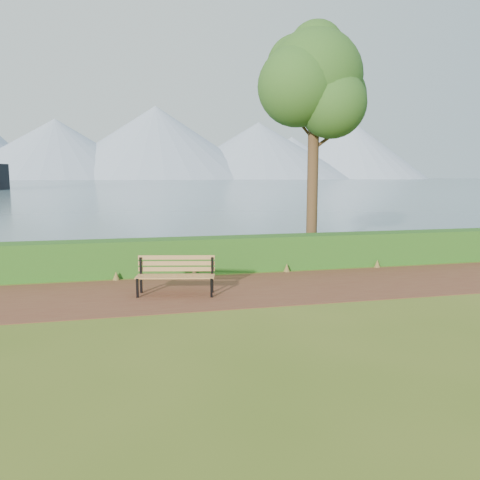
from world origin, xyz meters
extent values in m
plane|color=#4A611B|center=(0.00, 0.00, 0.00)|extent=(140.00, 140.00, 0.00)
cube|color=brown|center=(0.00, 0.30, 0.01)|extent=(40.00, 3.40, 0.01)
cube|color=#194513|center=(0.00, 2.60, 0.50)|extent=(32.00, 0.85, 1.00)
cube|color=#45616F|center=(0.00, 260.00, 0.01)|extent=(700.00, 510.00, 0.00)
cone|color=#8597B2|center=(-60.00, 395.00, 24.00)|extent=(160.00, 160.00, 48.00)
cone|color=#8597B2|center=(20.00, 405.00, 31.00)|extent=(190.00, 190.00, 62.00)
cone|color=#8597B2|center=(110.00, 400.00, 25.00)|extent=(170.00, 170.00, 50.00)
cone|color=#8597B2|center=(200.00, 410.00, 29.00)|extent=(150.00, 150.00, 58.00)
cone|color=#8597B2|center=(-10.00, 430.00, 17.50)|extent=(120.00, 120.00, 35.00)
cone|color=#8597B2|center=(150.00, 425.00, 20.00)|extent=(130.00, 130.00, 40.00)
cube|color=black|center=(-2.67, 0.04, 0.23)|extent=(0.06, 0.07, 0.45)
cube|color=black|center=(-2.58, 0.48, 0.43)|extent=(0.06, 0.07, 0.87)
cube|color=black|center=(-2.62, 0.26, 0.42)|extent=(0.16, 0.52, 0.05)
cube|color=black|center=(-1.02, -0.32, 0.23)|extent=(0.06, 0.07, 0.45)
cube|color=black|center=(-0.92, 0.11, 0.43)|extent=(0.06, 0.07, 0.87)
cube|color=black|center=(-0.97, -0.10, 0.42)|extent=(0.16, 0.52, 0.05)
cube|color=olive|center=(-1.84, -0.11, 0.45)|extent=(1.79, 0.48, 0.04)
cube|color=olive|center=(-1.81, 0.02, 0.45)|extent=(1.79, 0.48, 0.04)
cube|color=olive|center=(-1.78, 0.14, 0.45)|extent=(1.79, 0.48, 0.04)
cube|color=olive|center=(-1.76, 0.27, 0.45)|extent=(1.79, 0.48, 0.04)
cube|color=olive|center=(-1.74, 0.32, 0.57)|extent=(1.78, 0.43, 0.10)
cube|color=olive|center=(-1.74, 0.32, 0.71)|extent=(1.78, 0.43, 0.10)
cube|color=olive|center=(-1.74, 0.32, 0.86)|extent=(1.78, 0.43, 0.10)
cylinder|color=#3D2919|center=(3.08, 3.88, 3.21)|extent=(0.36, 0.36, 6.41)
sphere|color=#204E1A|center=(3.08, 3.88, 5.88)|extent=(3.03, 3.03, 3.03)
sphere|color=#204E1A|center=(3.83, 4.27, 5.34)|extent=(2.32, 2.32, 2.32)
sphere|color=#204E1A|center=(2.40, 3.59, 5.52)|extent=(2.49, 2.49, 2.49)
sphere|color=#204E1A|center=(3.44, 3.31, 4.99)|extent=(2.14, 2.14, 2.14)
sphere|color=#204E1A|center=(2.64, 4.35, 6.32)|extent=(1.96, 1.96, 1.96)
sphere|color=#204E1A|center=(3.15, 3.98, 6.77)|extent=(1.78, 1.78, 1.78)
cylinder|color=#3D2919|center=(3.48, 3.88, 3.92)|extent=(0.94, 0.11, 0.70)
cylinder|color=#3D2919|center=(2.72, 3.97, 4.36)|extent=(0.73, 0.34, 0.64)
camera|label=1|loc=(-2.75, -10.63, 2.77)|focal=35.00mm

